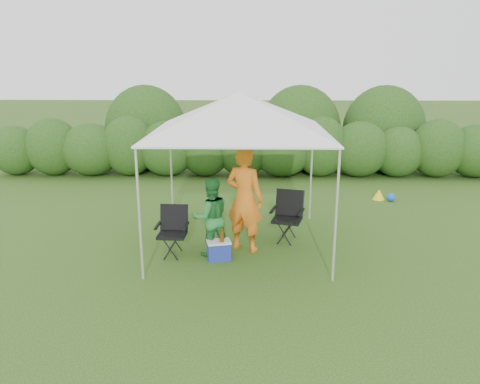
{
  "coord_description": "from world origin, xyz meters",
  "views": [
    {
      "loc": [
        0.18,
        -7.75,
        3.32
      ],
      "look_at": [
        0.01,
        0.4,
        1.05
      ],
      "focal_mm": 35.0,
      "sensor_mm": 36.0,
      "label": 1
    }
  ],
  "objects_px": {
    "canopy": "(240,113)",
    "chair_left": "(173,227)",
    "chair_right": "(288,212)",
    "woman": "(211,217)",
    "man": "(245,199)",
    "cooler": "(219,250)"
  },
  "relations": [
    {
      "from": "chair_right",
      "to": "woman",
      "type": "height_order",
      "value": "woman"
    },
    {
      "from": "chair_right",
      "to": "man",
      "type": "xyz_separation_m",
      "value": [
        -0.83,
        -0.53,
        0.42
      ]
    },
    {
      "from": "chair_right",
      "to": "cooler",
      "type": "height_order",
      "value": "chair_right"
    },
    {
      "from": "canopy",
      "to": "chair_left",
      "type": "bearing_deg",
      "value": -157.73
    },
    {
      "from": "man",
      "to": "chair_left",
      "type": "bearing_deg",
      "value": 34.54
    },
    {
      "from": "woman",
      "to": "cooler",
      "type": "xyz_separation_m",
      "value": [
        0.15,
        -0.22,
        -0.53
      ]
    },
    {
      "from": "woman",
      "to": "man",
      "type": "bearing_deg",
      "value": -176.37
    },
    {
      "from": "chair_left",
      "to": "man",
      "type": "xyz_separation_m",
      "value": [
        1.27,
        0.23,
        0.46
      ]
    },
    {
      "from": "chair_right",
      "to": "woman",
      "type": "distance_m",
      "value": 1.62
    },
    {
      "from": "canopy",
      "to": "chair_right",
      "type": "distance_m",
      "value": 2.15
    },
    {
      "from": "chair_right",
      "to": "man",
      "type": "bearing_deg",
      "value": -131.93
    },
    {
      "from": "man",
      "to": "woman",
      "type": "bearing_deg",
      "value": 46.97
    },
    {
      "from": "chair_left",
      "to": "woman",
      "type": "xyz_separation_m",
      "value": [
        0.68,
        -0.02,
        0.2
      ]
    },
    {
      "from": "canopy",
      "to": "cooler",
      "type": "height_order",
      "value": "canopy"
    },
    {
      "from": "cooler",
      "to": "chair_right",
      "type": "bearing_deg",
      "value": 24.97
    },
    {
      "from": "chair_right",
      "to": "chair_left",
      "type": "xyz_separation_m",
      "value": [
        -2.09,
        -0.76,
        -0.04
      ]
    },
    {
      "from": "chair_right",
      "to": "woman",
      "type": "relative_size",
      "value": 0.68
    },
    {
      "from": "man",
      "to": "woman",
      "type": "xyz_separation_m",
      "value": [
        -0.59,
        -0.24,
        -0.26
      ]
    },
    {
      "from": "canopy",
      "to": "woman",
      "type": "distance_m",
      "value": 1.89
    },
    {
      "from": "canopy",
      "to": "man",
      "type": "relative_size",
      "value": 1.62
    },
    {
      "from": "canopy",
      "to": "man",
      "type": "bearing_deg",
      "value": -69.03
    },
    {
      "from": "chair_right",
      "to": "chair_left",
      "type": "relative_size",
      "value": 1.09
    }
  ]
}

